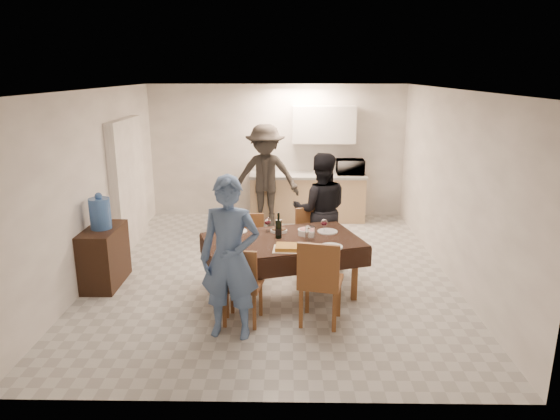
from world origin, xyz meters
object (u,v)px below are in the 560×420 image
Objects in this scene: dining_table at (282,242)px; microwave at (350,167)px; water_jug at (100,213)px; savoury_tart at (290,247)px; water_pitcher at (310,234)px; person_far at (320,210)px; person_kitchen at (265,176)px; console at (104,256)px; person_near at (230,258)px; wine_bottle at (278,225)px.

microwave reaches higher than dining_table.
water_jug reaches higher than savoury_tart.
dining_table is 3.68m from microwave.
dining_table is 2.46m from water_jug.
microwave is (0.92, 3.49, 0.20)m from water_pitcher.
person_far is 2.14m from person_kitchen.
console is 0.45× the size of person_kitchen.
person_far is at bearing 14.37° from console.
water_jug is 2.31m from person_near.
wine_bottle reaches higher than savoury_tart.
person_far is at bearing 79.70° from water_pitcher.
person_near is (1.88, -1.34, -0.11)m from water_jug.
savoury_tart is at bearing -127.15° from water_pitcher.
console is at bearing -127.57° from person_kitchen.
dining_table is 0.22m from wine_bottle.
person_kitchen reaches higher than wine_bottle.
person_near is at bearing 67.92° from microwave.
person_kitchen is (2.08, 2.70, 0.56)m from console.
person_kitchen reaches higher than console.
microwave is 0.29× the size of person_near.
person_kitchen is (-0.70, 3.04, 0.10)m from water_pitcher.
person_far reaches higher than console.
dining_table is 11.80× the size of water_pitcher.
savoury_tart reaches higher than console.
dining_table is at bearing -6.73° from water_jug.
console is at bearing 155.70° from dining_table.
dining_table is at bearing 69.76° from person_near.
console reaches higher than dining_table.
savoury_tart is at bearing -70.77° from wine_bottle.
person_kitchen is at bearing 95.79° from wine_bottle.
microwave is at bearing -107.15° from person_far.
water_jug is 0.22× the size of person_kitchen.
savoury_tart is 0.79× the size of microwave.
water_jug is 2.80m from water_pitcher.
water_pitcher reaches higher than console.
microwave is at bearing 15.52° from person_kitchen.
dining_table is 5.35× the size of savoury_tart.
console is 2.64m from savoury_tart.
microwave is at bearing 72.95° from savoury_tart.
person_near is at bearing -131.99° from water_pitcher.
wine_bottle is 1.21m from person_near.
person_far is (0.20, 1.10, 0.00)m from water_pitcher.
wine_bottle is at bearing -5.69° from console.
water_pitcher is (0.40, -0.10, -0.08)m from wine_bottle.
wine_bottle is at bearing 68.70° from microwave.
wine_bottle is at bearing -5.69° from water_jug.
console is 2.36m from person_near.
water_pitcher is at bearing -25.70° from dining_table.
water_pitcher is at bearing -6.91° from water_jug.
wine_bottle reaches higher than dining_table.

